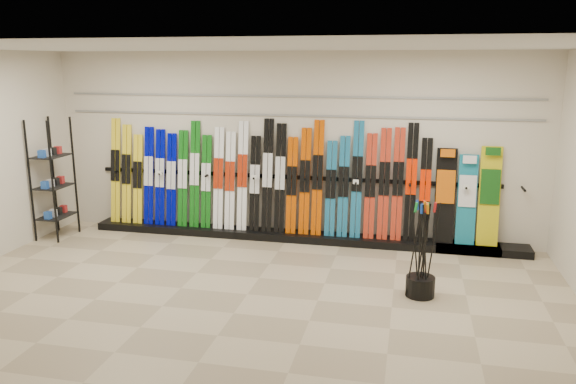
# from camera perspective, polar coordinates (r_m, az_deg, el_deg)

# --- Properties ---
(floor) EXTENTS (8.00, 8.00, 0.00)m
(floor) POSITION_cam_1_polar(r_m,az_deg,el_deg) (7.14, -4.15, -10.32)
(floor) COLOR gray
(floor) RESTS_ON ground
(back_wall) EXTENTS (8.00, 0.00, 8.00)m
(back_wall) POSITION_cam_1_polar(r_m,az_deg,el_deg) (9.07, 0.20, 4.66)
(back_wall) COLOR beige
(back_wall) RESTS_ON floor
(ceiling) EXTENTS (8.00, 8.00, 0.00)m
(ceiling) POSITION_cam_1_polar(r_m,az_deg,el_deg) (6.55, -4.59, 14.53)
(ceiling) COLOR silver
(ceiling) RESTS_ON back_wall
(ski_rack_base) EXTENTS (8.00, 0.40, 0.12)m
(ski_rack_base) POSITION_cam_1_polar(r_m,az_deg,el_deg) (9.14, 1.28, -4.55)
(ski_rack_base) COLOR black
(ski_rack_base) RESTS_ON floor
(skis) EXTENTS (5.37, 0.28, 1.82)m
(skis) POSITION_cam_1_polar(r_m,az_deg,el_deg) (9.12, -2.63, 1.21)
(skis) COLOR yellow
(skis) RESTS_ON ski_rack_base
(snowboards) EXTENTS (0.95, 0.23, 1.49)m
(snowboards) POSITION_cam_1_polar(r_m,az_deg,el_deg) (8.89, 17.75, -0.51)
(snowboards) COLOR black
(snowboards) RESTS_ON ski_rack_base
(accessory_rack) EXTENTS (0.40, 0.60, 1.96)m
(accessory_rack) POSITION_cam_1_polar(r_m,az_deg,el_deg) (9.88, -22.76, 1.26)
(accessory_rack) COLOR black
(accessory_rack) RESTS_ON floor
(pole_bin) EXTENTS (0.36, 0.36, 0.25)m
(pole_bin) POSITION_cam_1_polar(r_m,az_deg,el_deg) (7.22, 13.28, -9.31)
(pole_bin) COLOR black
(pole_bin) RESTS_ON floor
(ski_poles) EXTENTS (0.36, 0.27, 1.18)m
(ski_poles) POSITION_cam_1_polar(r_m,az_deg,el_deg) (7.04, 13.47, -5.69)
(ski_poles) COLOR black
(ski_poles) RESTS_ON pole_bin
(slatwall_rail_0) EXTENTS (7.60, 0.02, 0.03)m
(slatwall_rail_0) POSITION_cam_1_polar(r_m,az_deg,el_deg) (8.99, 0.18, 7.80)
(slatwall_rail_0) COLOR gray
(slatwall_rail_0) RESTS_ON back_wall
(slatwall_rail_1) EXTENTS (7.60, 0.02, 0.03)m
(slatwall_rail_1) POSITION_cam_1_polar(r_m,az_deg,el_deg) (8.97, 0.18, 9.70)
(slatwall_rail_1) COLOR gray
(slatwall_rail_1) RESTS_ON back_wall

